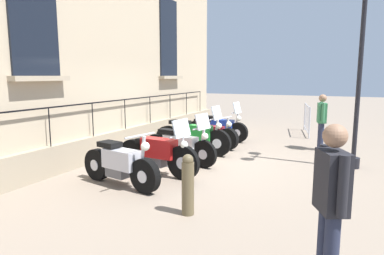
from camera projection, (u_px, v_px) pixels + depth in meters
ground_plane at (201, 160)px, 8.45m from camera, size 60.00×60.00×0.00m
motorcycle_silver at (120, 165)px, 6.36m from camera, size 1.95×0.79×1.05m
motorcycle_red at (158, 154)px, 7.06m from camera, size 2.01×0.66×1.23m
motorcycle_white at (180, 146)px, 8.03m from camera, size 2.06×0.70×1.24m
motorcycle_green at (193, 136)px, 9.04m from camera, size 2.22×0.60×1.32m
motorcycle_maroon at (210, 134)px, 9.87m from camera, size 1.88×0.74×0.93m
motorcycle_blue at (218, 128)px, 10.85m from camera, size 2.04×0.64×1.28m
lamppost at (362, 43)px, 7.28m from camera, size 0.32×1.02×4.23m
crowd_barrier at (307, 119)px, 12.08m from camera, size 0.41×1.87×1.05m
bollard at (188, 184)px, 5.05m from camera, size 0.19×0.19×0.93m
pedestrian_standing at (331, 200)px, 3.15m from camera, size 0.35×0.49×1.65m
pedestrian_walking at (322, 119)px, 9.42m from camera, size 0.29×0.52×1.57m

